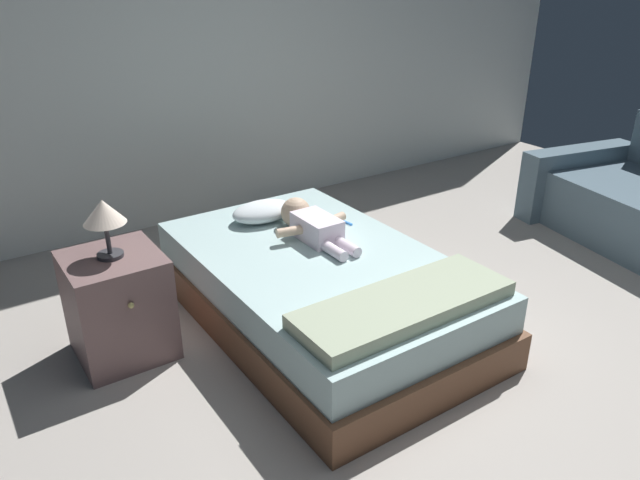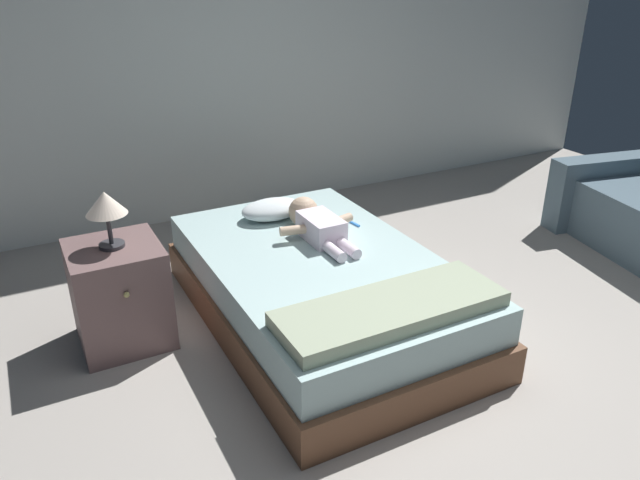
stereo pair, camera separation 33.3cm
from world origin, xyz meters
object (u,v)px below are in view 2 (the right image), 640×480
object	(u,v)px
baby	(316,223)
toothbrush	(351,222)
pillow	(272,209)
nightstand	(120,294)
bed	(320,289)
lamp	(106,206)

from	to	relation	value
baby	toothbrush	world-z (taller)	baby
toothbrush	pillow	bearing A→B (deg)	142.90
toothbrush	baby	bearing A→B (deg)	-167.85
nightstand	toothbrush	bearing A→B (deg)	0.12
bed	toothbrush	distance (m)	0.56
baby	lamp	world-z (taller)	lamp
baby	nightstand	size ratio (longest dim) A/B	1.17
pillow	lamp	xyz separation A→B (m)	(-1.05, -0.31, 0.33)
bed	baby	distance (m)	0.41
baby	toothbrush	distance (m)	0.30
toothbrush	lamp	size ratio (longest dim) A/B	0.52
nightstand	lamp	world-z (taller)	lamp
bed	toothbrush	world-z (taller)	toothbrush
nightstand	lamp	bearing A→B (deg)	90.00
nightstand	lamp	distance (m)	0.52
pillow	toothbrush	distance (m)	0.52
baby	lamp	bearing A→B (deg)	177.16
toothbrush	lamp	world-z (taller)	lamp
baby	lamp	xyz separation A→B (m)	(-1.18, 0.06, 0.31)
baby	nightstand	xyz separation A→B (m)	(-1.18, 0.06, -0.21)
bed	baby	bearing A→B (deg)	67.19
baby	nightstand	bearing A→B (deg)	177.16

